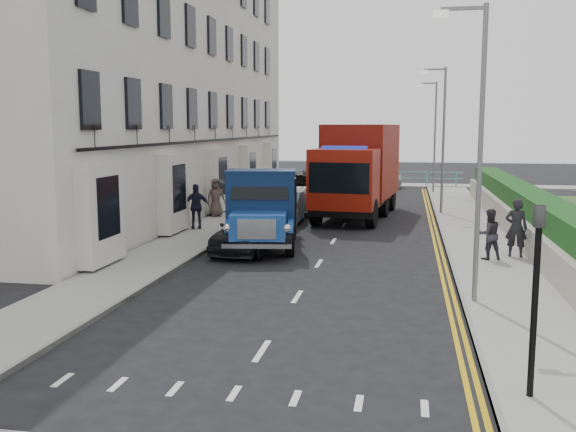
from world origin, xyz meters
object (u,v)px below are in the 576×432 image
object	(u,v)px
lamp_far	(433,130)
pedestrian_east_near	(516,228)
red_lorry	(358,168)
bedford_lorry	(262,214)
lamp_near	(475,138)
parked_car_front	(250,230)
lamp_mid	(441,132)

from	to	relation	value
lamp_far	pedestrian_east_near	bearing A→B (deg)	-84.61
red_lorry	bedford_lorry	bearing A→B (deg)	-99.98
lamp_far	pedestrian_east_near	xyz separation A→B (m)	(1.92, -20.36, -2.94)
lamp_near	red_lorry	xyz separation A→B (m)	(-3.80, 14.79, -1.69)
bedford_lorry	parked_car_front	xyz separation A→B (m)	(-0.37, -0.19, -0.52)
pedestrian_east_near	lamp_mid	bearing A→B (deg)	-67.98
red_lorry	lamp_near	bearing A→B (deg)	-69.51
lamp_near	red_lorry	bearing A→B (deg)	104.40
parked_car_front	pedestrian_east_near	bearing A→B (deg)	5.18
lamp_near	lamp_far	xyz separation A→B (m)	(0.00, 26.00, 0.00)
lamp_near	bedford_lorry	distance (m)	9.02
lamp_near	parked_car_front	world-z (taller)	lamp_near
lamp_near	bedford_lorry	bearing A→B (deg)	138.14
bedford_lorry	lamp_far	bearing A→B (deg)	63.43
lamp_far	parked_car_front	distance (m)	21.79
lamp_mid	parked_car_front	distance (m)	12.88
lamp_near	red_lorry	size ratio (longest dim) A/B	0.82
lamp_mid	bedford_lorry	bearing A→B (deg)	-121.97
lamp_far	red_lorry	bearing A→B (deg)	-108.71
lamp_mid	red_lorry	bearing A→B (deg)	-162.28
parked_car_front	bedford_lorry	bearing A→B (deg)	32.08
lamp_near	lamp_mid	world-z (taller)	same
lamp_mid	pedestrian_east_near	xyz separation A→B (m)	(1.92, -10.36, -2.94)
red_lorry	parked_car_front	distance (m)	9.84
lamp_near	lamp_far	distance (m)	26.00
lamp_near	lamp_mid	size ratio (longest dim) A/B	1.00
red_lorry	lamp_far	bearing A→B (deg)	77.38
lamp_mid	parked_car_front	xyz separation A→B (m)	(-6.78, -10.46, -3.25)
parked_car_front	pedestrian_east_near	size ratio (longest dim) A/B	2.33
lamp_mid	lamp_far	distance (m)	10.00
lamp_near	lamp_mid	xyz separation A→B (m)	(0.00, 16.00, 0.00)
lamp_mid	lamp_far	world-z (taller)	same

